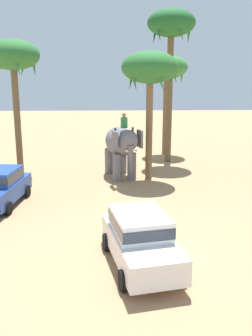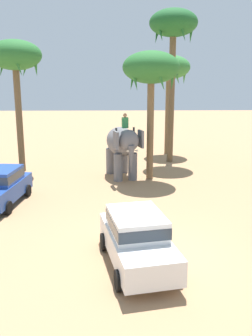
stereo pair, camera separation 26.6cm
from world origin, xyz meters
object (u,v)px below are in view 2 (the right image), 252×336
(car_sedan_foreground, at_px, (137,237))
(palm_tree_behind_elephant, at_px, (169,70))
(elephant_with_mahout, at_px, (122,145))
(car_parked_far_side, at_px, (0,185))
(palm_tree_left_of_road, at_px, (151,71))
(palm_tree_near_hut, at_px, (173,29))
(palm_tree_far_back, at_px, (15,59))

(car_sedan_foreground, height_order, palm_tree_behind_elephant, palm_tree_behind_elephant)
(elephant_with_mahout, height_order, palm_tree_behind_elephant, palm_tree_behind_elephant)
(car_parked_far_side, distance_m, palm_tree_left_of_road, 10.11)
(car_parked_far_side, height_order, elephant_with_mahout, elephant_with_mahout)
(car_parked_far_side, xyz_separation_m, elephant_with_mahout, (5.76, 4.74, 1.06))
(palm_tree_left_of_road, bearing_deg, palm_tree_near_hut, 68.04)
(palm_tree_behind_elephant, bearing_deg, car_sedan_foreground, -100.59)
(car_sedan_foreground, distance_m, palm_tree_left_of_road, 11.76)
(elephant_with_mahout, xyz_separation_m, palm_tree_near_hut, (3.46, 4.27, 6.98))
(palm_tree_behind_elephant, xyz_separation_m, palm_tree_far_back, (-10.06, -5.49, 0.48))
(palm_tree_near_hut, xyz_separation_m, palm_tree_left_of_road, (-1.84, -4.56, -2.76))
(palm_tree_left_of_road, bearing_deg, car_sedan_foreground, -97.24)
(car_sedan_foreground, xyz_separation_m, palm_tree_far_back, (-6.70, 12.50, 6.01))
(elephant_with_mahout, distance_m, palm_tree_far_back, 8.29)
(elephant_with_mahout, xyz_separation_m, palm_tree_far_back, (-6.40, 1.79, 4.95))
(elephant_with_mahout, height_order, palm_tree_left_of_road, palm_tree_left_of_road)
(elephant_with_mahout, relative_size, palm_tree_far_back, 0.50)
(palm_tree_far_back, bearing_deg, car_parked_far_side, -84.42)
(palm_tree_left_of_road, bearing_deg, palm_tree_behind_elephant, 74.91)
(palm_tree_left_of_road, xyz_separation_m, palm_tree_far_back, (-8.02, 2.08, 0.73))
(palm_tree_far_back, bearing_deg, palm_tree_left_of_road, -14.53)
(car_sedan_foreground, distance_m, elephant_with_mahout, 10.77)
(car_parked_far_side, distance_m, palm_tree_far_back, 8.90)
(elephant_with_mahout, distance_m, palm_tree_left_of_road, 4.53)
(elephant_with_mahout, bearing_deg, car_sedan_foreground, -88.43)
(car_sedan_foreground, height_order, palm_tree_left_of_road, palm_tree_left_of_road)
(car_parked_far_side, bearing_deg, car_sedan_foreground, -44.61)
(car_parked_far_side, bearing_deg, palm_tree_left_of_road, 31.08)
(palm_tree_behind_elephant, distance_m, palm_tree_left_of_road, 7.85)
(palm_tree_behind_elephant, relative_size, palm_tree_left_of_road, 1.04)
(palm_tree_behind_elephant, bearing_deg, car_parked_far_side, -128.09)
(palm_tree_near_hut, height_order, palm_tree_far_back, palm_tree_near_hut)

